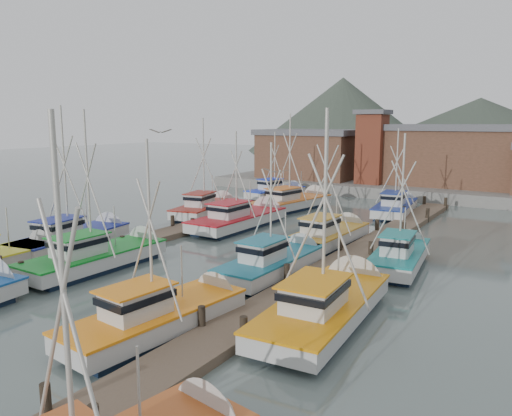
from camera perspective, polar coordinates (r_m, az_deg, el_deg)
The scene contains 22 objects.
ground at distance 30.84m, azimuth -4.53°, elevation -6.00°, with size 260.00×260.00×0.00m, color #4C5C58.
dock_left at distance 38.14m, azimuth -9.33°, elevation -2.69°, with size 2.30×46.00×1.50m.
dock_right at distance 30.90m, azimuth 10.60°, elevation -5.70°, with size 2.30×46.00×1.50m.
quay at distance 63.75m, azimuth 15.81°, elevation 2.44°, with size 44.00×16.00×1.20m, color gray.
shed_left at distance 65.54m, azimuth 6.15°, elevation 6.23°, with size 12.72×8.48×6.20m.
shed_center at distance 61.96m, azimuth 21.33°, elevation 5.74°, with size 14.84×9.54×6.90m.
lookout_tower at distance 60.14m, azimuth 13.09°, elevation 6.87°, with size 3.60×3.60×8.50m.
distant_hills at distance 149.69m, azimuth 20.57°, elevation 6.01°, with size 175.00×140.00×42.00m.
boat_1 at distance 20.96m, azimuth -10.25°, elevation -11.95°, with size 3.50×8.74×8.47m.
boat_4 at distance 30.47m, azimuth -17.14°, elevation -5.28°, with size 3.95×9.33×9.88m.
boat_5 at distance 27.98m, azimuth 2.40°, elevation -6.19°, with size 3.24×8.53×8.02m.
boat_6 at distance 35.86m, azimuth -19.78°, elevation -3.17°, with size 4.18×9.56×10.23m.
boat_7 at distance 21.95m, azimuth 8.34°, elevation -10.85°, with size 4.04×10.05×9.85m.
boat_8 at distance 40.31m, azimuth -1.57°, elevation -1.21°, with size 3.60×10.31×8.64m.
boat_9 at distance 34.67m, azimuth 8.44°, elevation -3.13°, with size 3.74×8.95×9.37m.
boat_10 at distance 45.60m, azimuth -5.51°, elevation 0.06°, with size 4.45×9.43×9.51m.
boat_11 at distance 30.53m, azimuth 16.21°, elevation -5.21°, with size 3.39×8.23×8.40m.
boat_12 at distance 48.64m, azimuth 4.39°, elevation 0.69°, with size 4.59×10.40×10.09m.
boat_13 at distance 47.51m, azimuth 15.72°, elevation 0.12°, with size 3.85×9.28×8.57m.
boat_14 at distance 55.57m, azimuth 2.56°, elevation 1.85°, with size 3.96×8.41×7.95m.
gull_near at distance 25.85m, azimuth -10.88°, elevation 8.58°, with size 1.55×0.64×0.24m.
gull_far at distance 27.34m, azimuth 2.27°, elevation 4.23°, with size 1.54×0.61×0.24m.
Camera 1 is at (17.85, -23.70, 8.41)m, focal length 35.00 mm.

